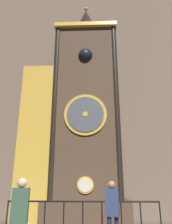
{
  "coord_description": "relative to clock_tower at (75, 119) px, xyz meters",
  "views": [
    {
      "loc": [
        0.33,
        -5.52,
        1.57
      ],
      "look_at": [
        -0.02,
        3.83,
        4.66
      ],
      "focal_mm": 35.0,
      "sensor_mm": 36.0,
      "label": 1
    }
  ],
  "objects": [
    {
      "name": "railing_fence",
      "position": [
        0.47,
        -2.43,
        -3.73
      ],
      "size": [
        4.48,
        0.05,
        1.1
      ],
      "color": "black",
      "rests_on": "ground_plane"
    },
    {
      "name": "cathedral_back_wall",
      "position": [
        0.41,
        1.56,
        2.92
      ],
      "size": [
        24.0,
        0.32,
        14.52
      ],
      "color": "#7A6656",
      "rests_on": "ground_plane"
    },
    {
      "name": "visitor_near",
      "position": [
        -0.71,
        -4.52,
        -3.32
      ],
      "size": [
        0.37,
        0.28,
        1.69
      ],
      "rotation": [
        0.0,
        0.0,
        0.18
      ],
      "color": "#213427",
      "rests_on": "ground_plane"
    },
    {
      "name": "clock_tower",
      "position": [
        0.0,
        0.0,
        0.0
      ],
      "size": [
        4.56,
        1.78,
        10.57
      ],
      "color": "brown",
      "rests_on": "ground_plane"
    },
    {
      "name": "visitor_far",
      "position": [
        1.28,
        -3.23,
        -3.35
      ],
      "size": [
        0.38,
        0.28,
        1.64
      ],
      "rotation": [
        0.0,
        0.0,
        -0.2
      ],
      "color": "#1B213A",
      "rests_on": "ground_plane"
    }
  ]
}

